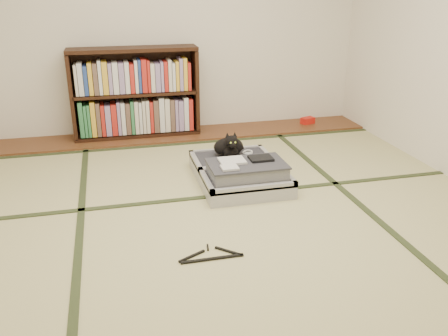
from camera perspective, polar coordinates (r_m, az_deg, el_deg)
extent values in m
plane|color=tan|center=(3.30, 0.62, -6.29)|extent=(4.50, 4.50, 0.00)
cube|color=brown|center=(5.12, -4.99, 4.07)|extent=(4.00, 0.50, 0.02)
cube|color=red|center=(5.53, 10.03, 5.65)|extent=(0.17, 0.13, 0.07)
plane|color=silver|center=(5.14, -5.91, 17.66)|extent=(4.00, 0.00, 4.00)
cube|color=#2D381E|center=(3.23, -17.01, -7.95)|extent=(0.05, 4.50, 0.01)
cube|color=#2D381E|center=(3.66, 16.02, -4.23)|extent=(0.05, 4.50, 0.01)
cube|color=#2D381E|center=(3.65, -0.95, -3.38)|extent=(4.00, 0.05, 0.01)
cube|color=#2D381E|center=(4.84, -4.42, 2.97)|extent=(4.00, 0.05, 0.01)
cube|color=black|center=(5.03, -17.81, 8.24)|extent=(0.04, 0.29, 0.83)
cube|color=black|center=(5.09, -3.48, 9.39)|extent=(0.04, 0.29, 0.83)
cube|color=black|center=(5.13, -10.27, 4.09)|extent=(1.29, 0.29, 0.04)
cube|color=black|center=(4.94, -10.97, 13.86)|extent=(1.29, 0.29, 0.04)
cube|color=black|center=(5.02, -10.61, 8.86)|extent=(1.23, 0.29, 0.03)
cube|color=black|center=(5.15, -10.72, 9.21)|extent=(1.29, 0.02, 0.83)
cube|color=gray|center=(5.05, -10.42, 6.41)|extent=(1.16, 0.21, 0.35)
cube|color=gray|center=(4.96, -10.74, 10.96)|extent=(1.16, 0.21, 0.31)
cube|color=#AAAAAE|center=(3.71, 2.74, -2.07)|extent=(0.67, 0.45, 0.12)
cube|color=#2F3037|center=(3.69, 2.74, -1.64)|extent=(0.60, 0.38, 0.09)
cube|color=#AAAAAE|center=(3.50, 3.71, -2.45)|extent=(0.67, 0.04, 0.04)
cube|color=#AAAAAE|center=(3.86, 1.89, -0.03)|extent=(0.67, 0.04, 0.04)
cube|color=#AAAAAE|center=(3.61, -2.10, -1.65)|extent=(0.04, 0.45, 0.04)
cube|color=#AAAAAE|center=(3.78, 7.39, -0.72)|extent=(0.04, 0.45, 0.04)
cube|color=#AAAAAE|center=(4.11, 0.97, 0.37)|extent=(0.67, 0.45, 0.12)
cube|color=#2F3037|center=(4.09, 0.97, 0.77)|extent=(0.60, 0.38, 0.09)
cube|color=#AAAAAE|center=(3.90, 1.75, 0.16)|extent=(0.67, 0.04, 0.04)
cube|color=#AAAAAE|center=(4.27, 0.27, 2.13)|extent=(0.67, 0.04, 0.04)
cube|color=#AAAAAE|center=(4.02, -3.42, 0.81)|extent=(0.04, 0.45, 0.04)
cube|color=#AAAAAE|center=(4.17, 5.21, 1.56)|extent=(0.04, 0.45, 0.04)
cylinder|color=black|center=(3.88, 1.82, 0.13)|extent=(0.61, 0.02, 0.02)
cube|color=gray|center=(3.66, 2.77, -0.47)|extent=(0.57, 0.35, 0.12)
cube|color=#3B3A42|center=(3.64, 2.79, 0.52)|extent=(0.59, 0.37, 0.01)
cube|color=silver|center=(3.64, 0.97, 0.88)|extent=(0.20, 0.16, 0.02)
cube|color=black|center=(3.71, 4.46, 1.18)|extent=(0.18, 0.14, 0.02)
cube|color=silver|center=(3.51, 0.68, 0.05)|extent=(0.13, 0.11, 0.02)
cube|color=white|center=(3.47, 0.61, -3.69)|extent=(0.05, 0.01, 0.04)
cube|color=white|center=(3.50, 2.32, -3.68)|extent=(0.04, 0.01, 0.03)
cube|color=orange|center=(3.59, 7.16, -2.97)|extent=(0.04, 0.01, 0.03)
cube|color=#197F33|center=(3.56, 6.22, -2.82)|extent=(0.04, 0.01, 0.03)
ellipsoid|color=black|center=(4.10, 0.54, 2.57)|extent=(0.26, 0.17, 0.16)
ellipsoid|color=black|center=(4.03, 0.81, 1.98)|extent=(0.13, 0.09, 0.09)
ellipsoid|color=black|center=(3.98, 0.92, 3.20)|extent=(0.11, 0.10, 0.11)
sphere|color=black|center=(3.94, 1.08, 2.75)|extent=(0.05, 0.05, 0.05)
cone|color=black|center=(3.97, 0.40, 3.98)|extent=(0.04, 0.05, 0.05)
cone|color=black|center=(3.98, 1.31, 4.05)|extent=(0.04, 0.05, 0.05)
sphere|color=#A5BF33|center=(3.92, 0.82, 3.05)|extent=(0.02, 0.02, 0.02)
sphere|color=#A5BF33|center=(3.93, 1.37, 3.09)|extent=(0.02, 0.02, 0.02)
cylinder|color=black|center=(4.21, 1.45, 2.26)|extent=(0.16, 0.09, 0.03)
torus|color=white|center=(4.18, 2.85, 1.88)|extent=(0.09, 0.09, 0.01)
torus|color=white|center=(4.18, 2.93, 2.00)|extent=(0.08, 0.08, 0.01)
cube|color=black|center=(2.87, -1.40, -10.85)|extent=(0.38, 0.02, 0.01)
cube|color=black|center=(2.90, -3.90, -10.53)|extent=(0.18, 0.10, 0.01)
cube|color=black|center=(2.94, 0.57, -9.98)|extent=(0.15, 0.14, 0.01)
cylinder|color=black|center=(2.98, -1.96, -9.51)|extent=(0.02, 0.07, 0.01)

